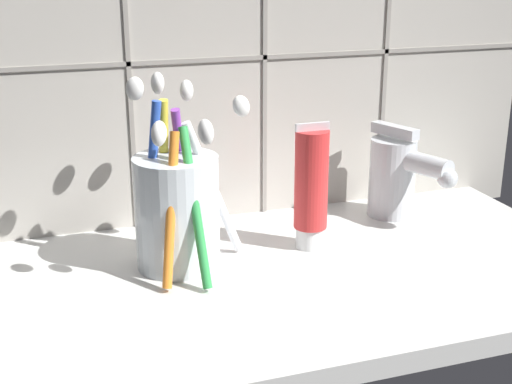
# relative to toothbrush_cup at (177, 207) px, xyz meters

# --- Properties ---
(sink_counter) EXTENTS (0.61, 0.34, 0.02)m
(sink_counter) POSITION_rel_toothbrush_cup_xyz_m (0.11, -0.05, -0.07)
(sink_counter) COLOR silver
(sink_counter) RESTS_ON ground
(toothbrush_cup) EXTENTS (0.13, 0.15, 0.19)m
(toothbrush_cup) POSITION_rel_toothbrush_cup_xyz_m (0.00, 0.00, 0.00)
(toothbrush_cup) COLOR silver
(toothbrush_cup) RESTS_ON sink_counter
(toothpaste_tube) EXTENTS (0.04, 0.03, 0.13)m
(toothpaste_tube) POSITION_rel_toothbrush_cup_xyz_m (0.14, 0.00, 0.00)
(toothpaste_tube) COLOR white
(toothpaste_tube) RESTS_ON sink_counter
(sink_faucet) EXTENTS (0.07, 0.11, 0.11)m
(sink_faucet) POSITION_rel_toothbrush_cup_xyz_m (0.27, 0.05, -0.01)
(sink_faucet) COLOR silver
(sink_faucet) RESTS_ON sink_counter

